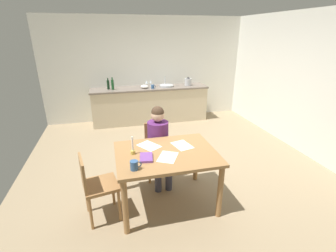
{
  "coord_description": "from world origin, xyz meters",
  "views": [
    {
      "loc": [
        -1.03,
        -3.76,
        2.21
      ],
      "look_at": [
        -0.18,
        -0.38,
        0.85
      ],
      "focal_mm": 25.87,
      "sensor_mm": 36.0,
      "label": 1
    }
  ],
  "objects_px": {
    "dining_table": "(166,160)",
    "chair_at_table": "(157,147)",
    "candlestick": "(133,149)",
    "teacup_on_counter": "(153,87)",
    "person_seated": "(159,140)",
    "wine_glass_by_kettle": "(147,82)",
    "bottle_vinegar": "(113,84)",
    "bottle_oil": "(108,85)",
    "chair_side_empty": "(95,184)",
    "wine_glass_near_sink": "(151,82)",
    "mixing_bowl": "(144,87)",
    "book_magazine": "(146,157)",
    "stovetop_kettle": "(188,82)",
    "coffee_mug": "(134,165)",
    "sink_unit": "(166,86)"
  },
  "relations": [
    {
      "from": "dining_table",
      "to": "chair_at_table",
      "type": "height_order",
      "value": "chair_at_table"
    },
    {
      "from": "candlestick",
      "to": "teacup_on_counter",
      "type": "xyz_separation_m",
      "value": [
        0.85,
        3.11,
        0.11
      ]
    },
    {
      "from": "person_seated",
      "to": "wine_glass_by_kettle",
      "type": "bearing_deg",
      "value": 84.09
    },
    {
      "from": "person_seated",
      "to": "bottle_vinegar",
      "type": "height_order",
      "value": "same"
    },
    {
      "from": "person_seated",
      "to": "bottle_oil",
      "type": "xyz_separation_m",
      "value": [
        -0.67,
        2.76,
        0.34
      ]
    },
    {
      "from": "chair_side_empty",
      "to": "chair_at_table",
      "type": "bearing_deg",
      "value": 41.12
    },
    {
      "from": "person_seated",
      "to": "wine_glass_near_sink",
      "type": "bearing_deg",
      "value": 81.93
    },
    {
      "from": "wine_glass_by_kettle",
      "to": "mixing_bowl",
      "type": "bearing_deg",
      "value": -112.54
    },
    {
      "from": "book_magazine",
      "to": "bottle_vinegar",
      "type": "height_order",
      "value": "bottle_vinegar"
    },
    {
      "from": "stovetop_kettle",
      "to": "bottle_vinegar",
      "type": "bearing_deg",
      "value": -178.96
    },
    {
      "from": "wine_glass_near_sink",
      "to": "chair_at_table",
      "type": "bearing_deg",
      "value": -98.46
    },
    {
      "from": "stovetop_kettle",
      "to": "wine_glass_by_kettle",
      "type": "relative_size",
      "value": 1.43
    },
    {
      "from": "candlestick",
      "to": "teacup_on_counter",
      "type": "relative_size",
      "value": 2.09
    },
    {
      "from": "person_seated",
      "to": "wine_glass_by_kettle",
      "type": "distance_m",
      "value": 2.92
    },
    {
      "from": "bottle_oil",
      "to": "mixing_bowl",
      "type": "xyz_separation_m",
      "value": [
        0.87,
        -0.1,
        -0.07
      ]
    },
    {
      "from": "book_magazine",
      "to": "bottle_vinegar",
      "type": "xyz_separation_m",
      "value": [
        -0.26,
        3.38,
        0.24
      ]
    },
    {
      "from": "candlestick",
      "to": "teacup_on_counter",
      "type": "distance_m",
      "value": 3.22
    },
    {
      "from": "person_seated",
      "to": "coffee_mug",
      "type": "bearing_deg",
      "value": -117.56
    },
    {
      "from": "coffee_mug",
      "to": "stovetop_kettle",
      "type": "bearing_deg",
      "value": 63.15
    },
    {
      "from": "chair_at_table",
      "to": "stovetop_kettle",
      "type": "distance_m",
      "value": 2.97
    },
    {
      "from": "coffee_mug",
      "to": "mixing_bowl",
      "type": "bearing_deg",
      "value": 79.26
    },
    {
      "from": "sink_unit",
      "to": "wine_glass_near_sink",
      "type": "xyz_separation_m",
      "value": [
        -0.38,
        0.15,
        0.09
      ]
    },
    {
      "from": "chair_at_table",
      "to": "bottle_vinegar",
      "type": "height_order",
      "value": "bottle_vinegar"
    },
    {
      "from": "candlestick",
      "to": "mixing_bowl",
      "type": "height_order",
      "value": "candlestick"
    },
    {
      "from": "wine_glass_by_kettle",
      "to": "teacup_on_counter",
      "type": "height_order",
      "value": "wine_glass_by_kettle"
    },
    {
      "from": "chair_side_empty",
      "to": "teacup_on_counter",
      "type": "bearing_deg",
      "value": 67.72
    },
    {
      "from": "candlestick",
      "to": "mixing_bowl",
      "type": "relative_size",
      "value": 1.26
    },
    {
      "from": "person_seated",
      "to": "sink_unit",
      "type": "distance_m",
      "value": 2.86
    },
    {
      "from": "sink_unit",
      "to": "chair_side_empty",
      "type": "bearing_deg",
      "value": -116.77
    },
    {
      "from": "mixing_bowl",
      "to": "bottle_vinegar",
      "type": "bearing_deg",
      "value": 177.05
    },
    {
      "from": "wine_glass_by_kettle",
      "to": "person_seated",
      "type": "bearing_deg",
      "value": -95.91
    },
    {
      "from": "person_seated",
      "to": "wine_glass_near_sink",
      "type": "height_order",
      "value": "person_seated"
    },
    {
      "from": "mixing_bowl",
      "to": "wine_glass_by_kettle",
      "type": "distance_m",
      "value": 0.25
    },
    {
      "from": "coffee_mug",
      "to": "mixing_bowl",
      "type": "height_order",
      "value": "mixing_bowl"
    },
    {
      "from": "person_seated",
      "to": "dining_table",
      "type": "bearing_deg",
      "value": -92.75
    },
    {
      "from": "mixing_bowl",
      "to": "wine_glass_by_kettle",
      "type": "height_order",
      "value": "wine_glass_by_kettle"
    },
    {
      "from": "chair_at_table",
      "to": "teacup_on_counter",
      "type": "relative_size",
      "value": 7.61
    },
    {
      "from": "coffee_mug",
      "to": "teacup_on_counter",
      "type": "xyz_separation_m",
      "value": [
        0.87,
        3.48,
        0.12
      ]
    },
    {
      "from": "dining_table",
      "to": "wine_glass_by_kettle",
      "type": "distance_m",
      "value": 3.5
    },
    {
      "from": "chair_at_table",
      "to": "bottle_vinegar",
      "type": "bearing_deg",
      "value": 102.53
    },
    {
      "from": "person_seated",
      "to": "candlestick",
      "type": "relative_size",
      "value": 5.01
    },
    {
      "from": "book_magazine",
      "to": "mixing_bowl",
      "type": "bearing_deg",
      "value": 90.15
    },
    {
      "from": "chair_at_table",
      "to": "teacup_on_counter",
      "type": "xyz_separation_m",
      "value": [
        0.4,
        2.44,
        0.46
      ]
    },
    {
      "from": "chair_side_empty",
      "to": "wine_glass_near_sink",
      "type": "bearing_deg",
      "value": 69.34
    },
    {
      "from": "bottle_vinegar",
      "to": "book_magazine",
      "type": "bearing_deg",
      "value": -85.55
    },
    {
      "from": "candlestick",
      "to": "stovetop_kettle",
      "type": "distance_m",
      "value": 3.73
    },
    {
      "from": "sink_unit",
      "to": "wine_glass_by_kettle",
      "type": "relative_size",
      "value": 2.34
    },
    {
      "from": "dining_table",
      "to": "coffee_mug",
      "type": "distance_m",
      "value": 0.57
    },
    {
      "from": "stovetop_kettle",
      "to": "book_magazine",
      "type": "bearing_deg",
      "value": -116.08
    },
    {
      "from": "coffee_mug",
      "to": "wine_glass_near_sink",
      "type": "xyz_separation_m",
      "value": [
        0.88,
        3.78,
        0.18
      ]
    }
  ]
}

